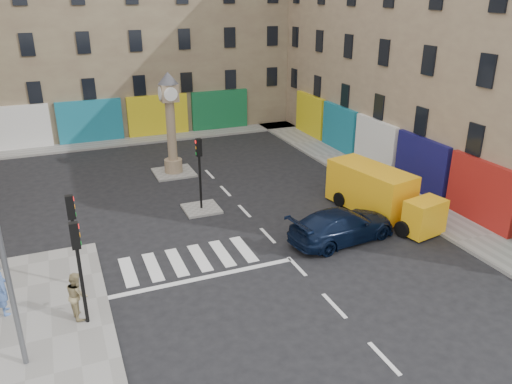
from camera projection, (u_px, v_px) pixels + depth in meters
ground at (308, 278)px, 19.67m from camera, size 120.00×120.00×0.00m
sidewalk_right at (356, 170)px, 31.28m from camera, size 2.60×30.00×0.15m
sidewalk_far at (122, 141)px, 37.28m from camera, size 32.00×2.40×0.15m
island_near at (201, 209)px, 25.81m from camera, size 1.80×1.80×0.12m
island_far at (174, 173)px, 30.95m from camera, size 2.40×2.40×0.12m
building_right at (454, 35)px, 30.53m from camera, size 10.00×30.00×16.00m
building_far at (100, 19)px, 39.10m from camera, size 32.00×10.00×17.00m
traffic_light_left_near at (78, 257)px, 15.94m from camera, size 0.28×0.22×3.70m
traffic_light_left_far at (73, 227)px, 18.00m from camera, size 0.28×0.22×3.70m
traffic_light_island at (199, 162)px, 24.86m from camera, size 0.28×0.22×3.70m
clock_pillar at (170, 117)px, 29.64m from camera, size 1.20×1.20×6.10m
navy_sedan at (342, 225)px, 22.41m from camera, size 5.37×2.76×1.49m
yellow_van at (379, 193)px, 24.95m from camera, size 3.10×6.57×2.30m
pedestrian_blue at (1, 288)px, 16.97m from camera, size 0.63×0.82×2.01m
pedestrian_tan at (77, 295)px, 16.83m from camera, size 0.78×0.93×1.69m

